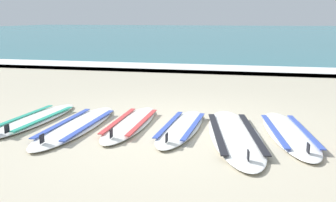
{
  "coord_description": "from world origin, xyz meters",
  "views": [
    {
      "loc": [
        1.0,
        -5.02,
        1.56
      ],
      "look_at": [
        -0.27,
        0.76,
        0.25
      ],
      "focal_mm": 40.58,
      "sensor_mm": 36.0,
      "label": 1
    }
  ],
  "objects": [
    {
      "name": "ground_plane",
      "position": [
        0.0,
        0.0,
        0.0
      ],
      "size": [
        80.0,
        80.0,
        0.0
      ],
      "primitive_type": "plane",
      "color": "#B7AD93"
    },
    {
      "name": "sea",
      "position": [
        0.0,
        35.51,
        0.05
      ],
      "size": [
        80.0,
        60.0,
        0.1
      ],
      "primitive_type": "cube",
      "color": "teal",
      "rests_on": "ground"
    },
    {
      "name": "wave_foam_strip",
      "position": [
        0.0,
        6.17,
        0.06
      ],
      "size": [
        80.0,
        1.33,
        0.11
      ],
      "primitive_type": "cube",
      "color": "white",
      "rests_on": "ground"
    },
    {
      "name": "surfboard_0",
      "position": [
        -2.19,
        -0.02,
        0.04
      ],
      "size": [
        0.68,
        2.16,
        0.18
      ],
      "color": "white",
      "rests_on": "ground"
    },
    {
      "name": "surfboard_1",
      "position": [
        -1.41,
        -0.18,
        0.04
      ],
      "size": [
        0.63,
        2.31,
        0.18
      ],
      "color": "white",
      "rests_on": "ground"
    },
    {
      "name": "surfboard_2",
      "position": [
        -0.69,
        0.1,
        0.04
      ],
      "size": [
        0.52,
        2.04,
        0.18
      ],
      "color": "silver",
      "rests_on": "ground"
    },
    {
      "name": "surfboard_3",
      "position": [
        0.07,
        0.06,
        0.04
      ],
      "size": [
        0.59,
        2.01,
        0.18
      ],
      "color": "silver",
      "rests_on": "ground"
    },
    {
      "name": "surfboard_4",
      "position": [
        0.83,
        -0.13,
        0.04
      ],
      "size": [
        1.11,
        2.67,
        0.18
      ],
      "color": "white",
      "rests_on": "ground"
    },
    {
      "name": "surfboard_5",
      "position": [
        1.54,
        0.11,
        0.04
      ],
      "size": [
        0.88,
        2.27,
        0.18
      ],
      "color": "white",
      "rests_on": "ground"
    }
  ]
}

